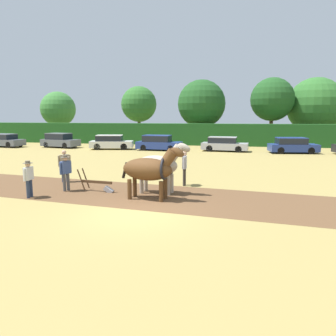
{
  "coord_description": "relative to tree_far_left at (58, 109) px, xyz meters",
  "views": [
    {
      "loc": [
        3.48,
        -11.01,
        3.52
      ],
      "look_at": [
        0.43,
        3.59,
        1.1
      ],
      "focal_mm": 35.0,
      "sensor_mm": 36.0,
      "label": 1
    }
  ],
  "objects": [
    {
      "name": "parked_car_far_left",
      "position": [
        0.19,
        -11.94,
        -3.66
      ],
      "size": [
        4.37,
        2.41,
        1.45
      ],
      "rotation": [
        0.0,
        0.0,
        -0.14
      ],
      "color": "#565B66",
      "rests_on": "ground"
    },
    {
      "name": "draft_horse_lead_left",
      "position": [
        21.97,
        -30.9,
        -3.08
      ],
      "size": [
        2.83,
        1.22,
        2.31
      ],
      "rotation": [
        0.0,
        0.0,
        -0.11
      ],
      "color": "#513319",
      "rests_on": "ground"
    },
    {
      "name": "tree_left",
      "position": [
        12.12,
        0.3,
        0.61
      ],
      "size": [
        4.88,
        4.88,
        7.44
      ],
      "color": "#423323",
      "rests_on": "ground"
    },
    {
      "name": "farmer_onlooker_left",
      "position": [
        16.83,
        -31.7,
        -3.45
      ],
      "size": [
        0.4,
        0.63,
        1.6
      ],
      "rotation": [
        0.0,
        0.0,
        -0.0
      ],
      "color": "#28334C",
      "rests_on": "ground"
    },
    {
      "name": "tree_far_left",
      "position": [
        0.0,
        0.0,
        0.0
      ],
      "size": [
        4.99,
        4.99,
        6.88
      ],
      "color": "#423323",
      "rests_on": "ground"
    },
    {
      "name": "plow",
      "position": [
        19.32,
        -30.04,
        -4.05
      ],
      "size": [
        1.78,
        0.52,
        1.13
      ],
      "rotation": [
        0.0,
        0.0,
        -0.11
      ],
      "color": "#4C331E",
      "rests_on": "ground"
    },
    {
      "name": "tree_center",
      "position": [
        29.59,
        -1.8,
        1.01
      ],
      "size": [
        5.22,
        5.22,
        8.01
      ],
      "color": "brown",
      "rests_on": "ground"
    },
    {
      "name": "ground_plane",
      "position": [
        21.99,
        -32.92,
        -4.37
      ],
      "size": [
        240.0,
        240.0,
        0.0
      ],
      "primitive_type": "plane",
      "color": "#998447"
    },
    {
      "name": "parked_car_right",
      "position": [
        30.63,
        -11.79,
        -3.67
      ],
      "size": [
        4.58,
        2.45,
        1.46
      ],
      "rotation": [
        0.0,
        0.0,
        0.15
      ],
      "color": "navy",
      "rests_on": "ground"
    },
    {
      "name": "parked_car_left",
      "position": [
        6.57,
        -11.3,
        -3.62
      ],
      "size": [
        4.4,
        2.53,
        1.57
      ],
      "rotation": [
        0.0,
        0.0,
        -0.19
      ],
      "color": "#565B66",
      "rests_on": "ground"
    },
    {
      "name": "tree_center_left",
      "position": [
        21.02,
        -1.8,
        0.55
      ],
      "size": [
        6.02,
        6.02,
        7.94
      ],
      "color": "#423323",
      "rests_on": "ground"
    },
    {
      "name": "draft_horse_lead_right",
      "position": [
        22.11,
        -29.78,
        -3.08
      ],
      "size": [
        2.7,
        1.15,
        2.39
      ],
      "rotation": [
        0.0,
        0.0,
        -0.11
      ],
      "color": "#B2A38E",
      "rests_on": "ground"
    },
    {
      "name": "tree_center_right",
      "position": [
        34.95,
        0.36,
        0.3
      ],
      "size": [
        6.91,
        6.91,
        8.13
      ],
      "color": "#4C3823",
      "rests_on": "ground"
    },
    {
      "name": "farmer_at_plow",
      "position": [
        17.74,
        -30.22,
        -3.38
      ],
      "size": [
        0.42,
        0.62,
        1.69
      ],
      "rotation": [
        0.0,
        0.0,
        -0.39
      ],
      "color": "#4C4C4C",
      "rests_on": "ground"
    },
    {
      "name": "plowed_furrow_strip",
      "position": [
        17.5,
        -29.85,
        -4.37
      ],
      "size": [
        29.99,
        7.66,
        0.01
      ],
      "primitive_type": "cube",
      "rotation": [
        0.0,
        0.0,
        -0.11
      ],
      "color": "brown",
      "rests_on": "ground"
    },
    {
      "name": "farmer_beside_team",
      "position": [
        22.97,
        -27.9,
        -3.34
      ],
      "size": [
        0.24,
        0.69,
        1.75
      ],
      "rotation": [
        0.0,
        0.0,
        0.08
      ],
      "color": "#38332D",
      "rests_on": "ground"
    },
    {
      "name": "parked_car_center_left",
      "position": [
        12.75,
        -11.94,
        -3.65
      ],
      "size": [
        4.62,
        2.54,
        1.48
      ],
      "rotation": [
        0.0,
        0.0,
        0.2
      ],
      "color": "silver",
      "rests_on": "ground"
    },
    {
      "name": "parked_car_center",
      "position": [
        17.8,
        -11.88,
        -3.64
      ],
      "size": [
        4.6,
        2.05,
        1.53
      ],
      "rotation": [
        0.0,
        0.0,
        -0.06
      ],
      "color": "navy",
      "rests_on": "ground"
    },
    {
      "name": "parked_car_center_right",
      "position": [
        24.32,
        -11.44,
        -3.69
      ],
      "size": [
        4.59,
        2.1,
        1.41
      ],
      "rotation": [
        0.0,
        0.0,
        -0.08
      ],
      "color": "#A8A8B2",
      "rests_on": "ground"
    },
    {
      "name": "hedgerow",
      "position": [
        21.99,
        -5.25,
        -3.11
      ],
      "size": [
        62.1,
        1.59,
        2.52
      ],
      "primitive_type": "cube",
      "color": "#1E511E",
      "rests_on": "ground"
    },
    {
      "name": "farmer_onlooker_right",
      "position": [
        16.61,
        -28.3,
        -3.38
      ],
      "size": [
        0.49,
        0.52,
        1.7
      ],
      "rotation": [
        0.0,
        0.0,
        -0.76
      ],
      "color": "#28334C",
      "rests_on": "ground"
    }
  ]
}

